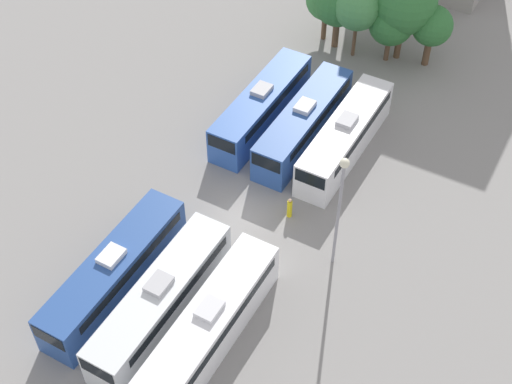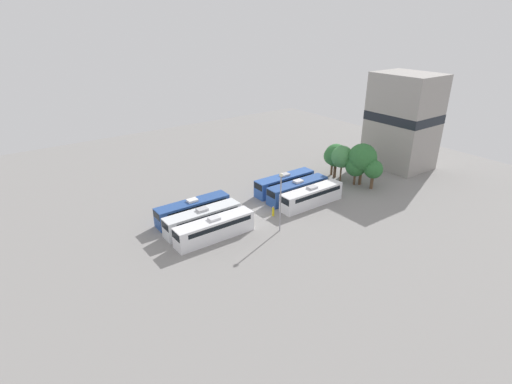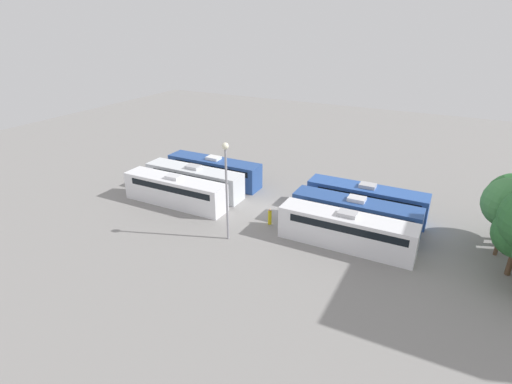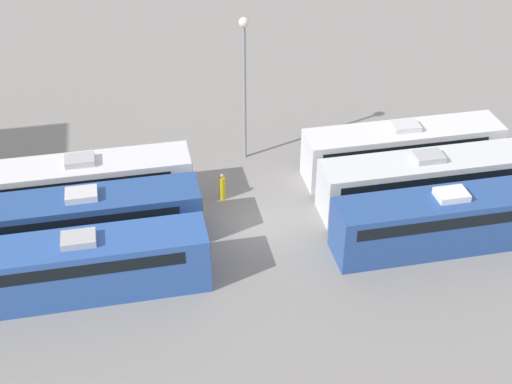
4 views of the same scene
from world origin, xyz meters
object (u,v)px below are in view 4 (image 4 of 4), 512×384
Objects in this scene: bus_2 at (402,149)px; bus_4 at (85,219)px; bus_0 at (446,219)px; bus_1 at (424,180)px; worker_person at (222,187)px; bus_3 at (82,265)px; bus_5 at (83,184)px; light_pole at (244,68)px.

bus_2 is 18.98m from bus_4.
bus_0 is 1.00× the size of bus_1.
bus_0 is 12.58m from worker_person.
bus_5 is at bearing -0.60° from bus_3.
light_pole is (3.71, -9.90, 4.42)m from bus_5.
bus_0 is 1.00× the size of bus_3.
bus_1 and bus_5 have the same top height.
bus_1 is 12.23m from light_pole.
bus_1 is at bearing -129.27° from light_pole.
bus_1 is 18.66m from bus_4.
worker_person is at bearing 58.33° from bus_0.
light_pole reaches higher than bus_3.
bus_1 reaches higher than worker_person.
bus_2 is at bearing -69.46° from bus_3.
bus_4 is at bearing 100.16° from bus_2.
bus_1 is at bearing -90.40° from bus_4.
light_pole reaches higher than bus_2.
bus_1 is 1.00× the size of bus_5.
bus_4 is 3.38m from bus_5.
light_pole is (10.80, -9.98, 4.42)m from bus_3.
bus_0 is 3.69m from bus_1.
bus_2 is (3.48, -0.03, 0.00)m from bus_1.
worker_person is (-0.60, -7.73, -0.88)m from bus_5.
bus_5 is (3.51, 18.73, 0.00)m from bus_1.
bus_5 is (3.38, 0.07, 0.00)m from bus_4.
bus_0 is 7.14× the size of worker_person.
bus_2 is at bearing -0.45° from bus_1.
bus_2 is 1.00× the size of bus_3.
light_pole is (7.09, -9.83, 4.42)m from bus_4.
bus_4 is (3.81, 18.34, 0.00)m from bus_0.
bus_5 is at bearing 1.21° from bus_4.
bus_1 is 1.30× the size of light_pole.
bus_3 is 7.14× the size of worker_person.
bus_2 is 18.76m from bus_5.
bus_4 is at bearing 125.80° from light_pole.
bus_1 is 1.00× the size of bus_2.
bus_3 is 1.30× the size of light_pole.
bus_5 is at bearing 68.66° from bus_0.
worker_person is at bearing 75.18° from bus_1.
bus_3 is 7.09m from bus_5.
bus_1 is (3.68, -0.32, 0.00)m from bus_0.
worker_person is (2.91, 11.00, -0.88)m from bus_1.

